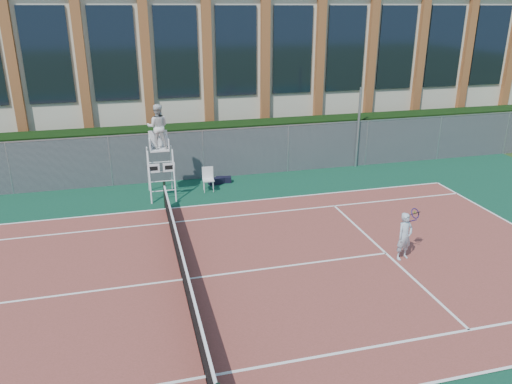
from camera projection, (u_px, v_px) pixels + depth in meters
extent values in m
plane|color=#233814|center=(183.00, 280.00, 14.24)|extent=(120.00, 120.00, 0.00)
cube|color=#0E3E2A|center=(179.00, 264.00, 15.14)|extent=(36.00, 20.00, 0.01)
cube|color=brown|center=(183.00, 280.00, 14.23)|extent=(23.77, 10.97, 0.02)
cylinder|color=black|center=(165.00, 195.00, 19.12)|extent=(0.10, 0.10, 1.10)
cube|color=black|center=(182.00, 266.00, 14.08)|extent=(0.03, 11.00, 0.86)
cube|color=white|center=(181.00, 252.00, 13.92)|extent=(0.06, 11.20, 0.07)
cube|color=black|center=(156.00, 151.00, 22.92)|extent=(40.00, 1.40, 2.20)
cube|color=beige|center=(143.00, 67.00, 29.16)|extent=(44.00, 10.00, 8.00)
cylinder|color=#9EA0A5|center=(358.00, 128.00, 23.69)|extent=(0.12, 0.12, 3.85)
cylinder|color=white|center=(150.00, 178.00, 19.63)|extent=(0.06, 0.58, 2.09)
cylinder|color=white|center=(174.00, 176.00, 19.86)|extent=(0.06, 0.58, 2.09)
cylinder|color=white|center=(148.00, 170.00, 20.60)|extent=(0.06, 0.58, 2.09)
cylinder|color=white|center=(172.00, 168.00, 20.83)|extent=(0.06, 0.58, 2.09)
cube|color=white|center=(159.00, 149.00, 19.89)|extent=(0.75, 0.64, 0.06)
cube|color=white|center=(158.00, 138.00, 20.03)|extent=(0.75, 0.05, 0.64)
cube|color=white|center=(154.00, 168.00, 19.65)|extent=(0.47, 0.03, 0.36)
cube|color=white|center=(169.00, 167.00, 19.79)|extent=(0.47, 0.03, 0.36)
imported|color=silver|center=(158.00, 127.00, 19.62)|extent=(0.95, 0.79, 1.77)
cube|color=silver|center=(208.00, 180.00, 20.94)|extent=(0.50, 0.50, 0.04)
cube|color=silver|center=(208.00, 172.00, 21.04)|extent=(0.47, 0.07, 0.50)
cylinder|color=silver|center=(204.00, 187.00, 20.82)|extent=(0.03, 0.03, 0.47)
cylinder|color=silver|center=(213.00, 187.00, 20.89)|extent=(0.03, 0.03, 0.47)
cylinder|color=silver|center=(204.00, 184.00, 21.17)|extent=(0.03, 0.03, 0.47)
cylinder|color=silver|center=(213.00, 184.00, 21.24)|extent=(0.03, 0.03, 0.47)
cube|color=black|center=(216.00, 181.00, 21.87)|extent=(0.70, 0.42, 0.28)
cube|color=black|center=(224.00, 180.00, 22.08)|extent=(0.70, 0.38, 0.26)
imported|color=#ADC2CF|center=(405.00, 236.00, 15.16)|extent=(0.62, 0.49, 1.50)
torus|color=#211551|center=(415.00, 213.00, 15.22)|extent=(0.38, 0.30, 0.30)
sphere|color=#CCE533|center=(415.00, 212.00, 15.42)|extent=(0.07, 0.07, 0.07)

